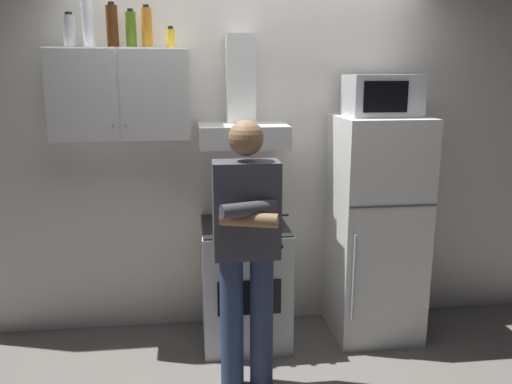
# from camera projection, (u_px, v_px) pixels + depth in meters

# --- Properties ---
(ground_plane) EXTENTS (7.00, 7.00, 0.00)m
(ground_plane) POSITION_uv_depth(u_px,v_px,m) (256.00, 355.00, 3.60)
(ground_plane) COLOR slate
(back_wall_tiled) EXTENTS (4.80, 0.10, 2.70)m
(back_wall_tiled) POSITION_uv_depth(u_px,v_px,m) (246.00, 148.00, 3.88)
(back_wall_tiled) COLOR silver
(back_wall_tiled) RESTS_ON ground_plane
(upper_cabinet) EXTENTS (0.90, 0.37, 0.60)m
(upper_cabinet) POSITION_uv_depth(u_px,v_px,m) (122.00, 95.00, 3.47)
(upper_cabinet) COLOR silver
(stove_oven) EXTENTS (0.60, 0.62, 0.87)m
(stove_oven) POSITION_uv_depth(u_px,v_px,m) (245.00, 282.00, 3.74)
(stove_oven) COLOR silver
(stove_oven) RESTS_ON ground_plane
(range_hood) EXTENTS (0.60, 0.44, 0.75)m
(range_hood) POSITION_uv_depth(u_px,v_px,m) (242.00, 117.00, 3.60)
(range_hood) COLOR white
(refrigerator) EXTENTS (0.60, 0.62, 1.60)m
(refrigerator) POSITION_uv_depth(u_px,v_px,m) (376.00, 228.00, 3.77)
(refrigerator) COLOR white
(refrigerator) RESTS_ON ground_plane
(microwave) EXTENTS (0.48, 0.37, 0.28)m
(microwave) POSITION_uv_depth(u_px,v_px,m) (382.00, 96.00, 3.58)
(microwave) COLOR #B7BABF
(microwave) RESTS_ON refrigerator
(person_standing) EXTENTS (0.38, 0.33, 1.64)m
(person_standing) POSITION_uv_depth(u_px,v_px,m) (247.00, 248.00, 3.04)
(person_standing) COLOR navy
(person_standing) RESTS_ON ground_plane
(cooking_pot) EXTENTS (0.32, 0.22, 0.09)m
(cooking_pot) POSITION_uv_depth(u_px,v_px,m) (265.00, 220.00, 3.53)
(cooking_pot) COLOR #B7BABF
(cooking_pot) RESTS_ON stove_oven
(bottle_rum_dark) EXTENTS (0.08, 0.08, 0.28)m
(bottle_rum_dark) POSITION_uv_depth(u_px,v_px,m) (112.00, 26.00, 3.38)
(bottle_rum_dark) COLOR #47230F
(bottle_rum_dark) RESTS_ON upper_cabinet
(bottle_spice_jar) EXTENTS (0.06, 0.06, 0.14)m
(bottle_spice_jar) POSITION_uv_depth(u_px,v_px,m) (171.00, 38.00, 3.44)
(bottle_spice_jar) COLOR gold
(bottle_spice_jar) RESTS_ON upper_cabinet
(bottle_liquor_amber) EXTENTS (0.07, 0.07, 0.27)m
(bottle_liquor_amber) POSITION_uv_depth(u_px,v_px,m) (147.00, 28.00, 3.41)
(bottle_liquor_amber) COLOR #B7721E
(bottle_liquor_amber) RESTS_ON upper_cabinet
(bottle_vodka_clear) EXTENTS (0.08, 0.08, 0.34)m
(bottle_vodka_clear) POSITION_uv_depth(u_px,v_px,m) (88.00, 21.00, 3.34)
(bottle_vodka_clear) COLOR silver
(bottle_vodka_clear) RESTS_ON upper_cabinet
(bottle_canister_steel) EXTENTS (0.08, 0.08, 0.22)m
(bottle_canister_steel) POSITION_uv_depth(u_px,v_px,m) (70.00, 31.00, 3.37)
(bottle_canister_steel) COLOR #B2B5BA
(bottle_canister_steel) RESTS_ON upper_cabinet
(bottle_olive_oil) EXTENTS (0.07, 0.07, 0.25)m
(bottle_olive_oil) POSITION_uv_depth(u_px,v_px,m) (131.00, 30.00, 3.41)
(bottle_olive_oil) COLOR #4C6B19
(bottle_olive_oil) RESTS_ON upper_cabinet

